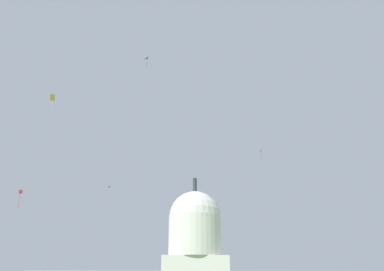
% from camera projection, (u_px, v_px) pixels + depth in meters
% --- Properties ---
extents(kite_violet_high, '(0.89, 1.27, 2.95)m').
position_uv_depth(kite_violet_high, '(262.00, 152.00, 132.64)').
color(kite_violet_high, purple).
extents(kite_blue_high, '(1.17, 1.44, 2.00)m').
position_uv_depth(kite_blue_high, '(148.00, 60.00, 107.75)').
color(kite_blue_high, blue).
extents(kite_red_mid, '(0.75, 0.74, 3.92)m').
position_uv_depth(kite_red_mid, '(21.00, 192.00, 94.62)').
color(kite_red_mid, red).
extents(kite_gold_high, '(0.79, 0.74, 3.19)m').
position_uv_depth(kite_gold_high, '(52.00, 99.00, 80.69)').
color(kite_gold_high, gold).
extents(kite_black_high, '(0.97, 1.61, 0.15)m').
position_uv_depth(kite_black_high, '(110.00, 188.00, 184.00)').
color(kite_black_high, black).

